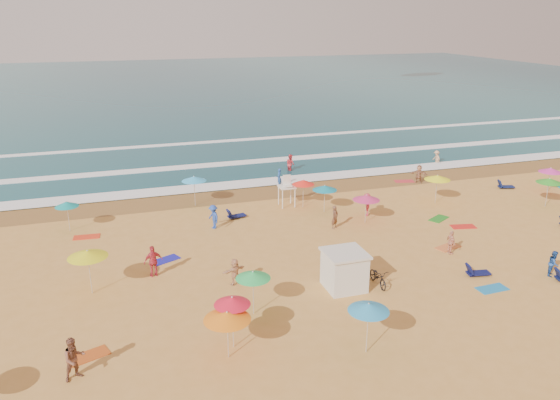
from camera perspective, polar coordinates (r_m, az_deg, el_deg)
name	(u,v)px	position (r m, az deg, el deg)	size (l,w,h in m)	color
ground	(337,248)	(34.98, 5.98, -5.06)	(220.00, 220.00, 0.00)	gold
ocean	(172,87)	(114.80, -11.26, 11.50)	(220.00, 140.00, 0.18)	#0C4756
wet_sand	(278,191)	(45.92, -0.22, 0.98)	(220.00, 220.00, 0.00)	olive
surf_foam	(251,164)	(54.02, -3.05, 3.82)	(200.00, 18.70, 0.05)	white
cabana	(344,271)	(29.84, 6.74, -7.38)	(2.00, 2.00, 2.00)	silver
cabana_roof	(345,253)	(29.39, 6.82, -5.53)	(2.20, 2.20, 0.12)	silver
bicycle	(378,277)	(30.60, 10.21, -7.91)	(0.66, 1.91, 1.00)	black
lifeguard_stand	(287,193)	(42.00, 0.71, 0.74)	(1.20, 1.20, 2.10)	white
beach_umbrellas	(348,217)	(34.34, 7.14, -1.79)	(43.92, 23.48, 0.79)	green
loungers	(408,256)	(34.30, 13.22, -5.68)	(41.75, 20.83, 0.34)	#0E1349
towels	(346,254)	(34.17, 6.88, -5.67)	(34.64, 23.97, 0.03)	#BC4D17
beachgoers	(290,218)	(37.56, 1.04, -1.92)	(46.89, 27.72, 2.13)	tan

